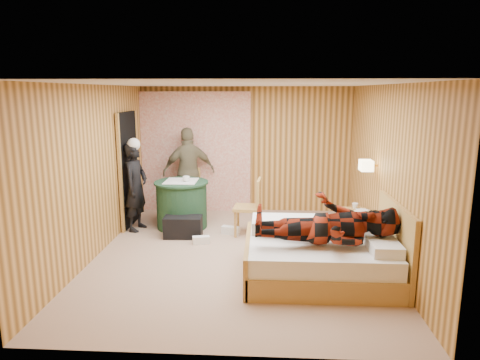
# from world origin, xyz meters

# --- Properties ---
(floor) EXTENTS (4.20, 5.00, 0.01)m
(floor) POSITION_xyz_m (0.00, 0.00, 0.00)
(floor) COLOR tan
(floor) RESTS_ON ground
(ceiling) EXTENTS (4.20, 5.00, 0.01)m
(ceiling) POSITION_xyz_m (0.00, 0.00, 2.50)
(ceiling) COLOR silver
(ceiling) RESTS_ON wall_back
(wall_back) EXTENTS (4.20, 0.02, 2.50)m
(wall_back) POSITION_xyz_m (0.00, 2.50, 1.25)
(wall_back) COLOR tan
(wall_back) RESTS_ON floor
(wall_left) EXTENTS (0.02, 5.00, 2.50)m
(wall_left) POSITION_xyz_m (-2.10, 0.00, 1.25)
(wall_left) COLOR tan
(wall_left) RESTS_ON floor
(wall_right) EXTENTS (0.02, 5.00, 2.50)m
(wall_right) POSITION_xyz_m (2.10, 0.00, 1.25)
(wall_right) COLOR tan
(wall_right) RESTS_ON floor
(curtain) EXTENTS (2.20, 0.08, 2.40)m
(curtain) POSITION_xyz_m (-1.00, 2.43, 1.20)
(curtain) COLOR silver
(curtain) RESTS_ON floor
(doorway) EXTENTS (0.06, 0.90, 2.05)m
(doorway) POSITION_xyz_m (-2.06, 1.40, 1.02)
(doorway) COLOR black
(doorway) RESTS_ON floor
(wall_lamp) EXTENTS (0.26, 0.24, 0.16)m
(wall_lamp) POSITION_xyz_m (1.92, 0.45, 1.30)
(wall_lamp) COLOR gold
(wall_lamp) RESTS_ON wall_right
(bed) EXTENTS (1.94, 1.48, 1.02)m
(bed) POSITION_xyz_m (1.13, -0.72, 0.30)
(bed) COLOR tan
(bed) RESTS_ON floor
(nightstand) EXTENTS (0.39, 0.52, 0.50)m
(nightstand) POSITION_xyz_m (1.88, 0.74, 0.26)
(nightstand) COLOR tan
(nightstand) RESTS_ON floor
(round_table) EXTENTS (0.96, 0.96, 0.85)m
(round_table) POSITION_xyz_m (-1.09, 1.29, 0.43)
(round_table) COLOR #22492C
(round_table) RESTS_ON floor
(chair_far) EXTENTS (0.43, 0.43, 0.93)m
(chair_far) POSITION_xyz_m (-1.09, 2.04, 0.54)
(chair_far) COLOR tan
(chair_far) RESTS_ON floor
(chair_near) EXTENTS (0.47, 0.47, 0.97)m
(chair_near) POSITION_xyz_m (0.18, 0.93, 0.56)
(chair_near) COLOR tan
(chair_near) RESTS_ON floor
(duffel_bag) EXTENTS (0.64, 0.35, 0.35)m
(duffel_bag) POSITION_xyz_m (-0.97, 0.75, 0.18)
(duffel_bag) COLOR black
(duffel_bag) RESTS_ON floor
(sneaker_left) EXTENTS (0.29, 0.17, 0.12)m
(sneaker_left) POSITION_xyz_m (-0.62, 0.45, 0.06)
(sneaker_left) COLOR white
(sneaker_left) RESTS_ON floor
(sneaker_right) EXTENTS (0.33, 0.20, 0.13)m
(sneaker_right) POSITION_xyz_m (-0.19, 0.94, 0.07)
(sneaker_right) COLOR white
(sneaker_right) RESTS_ON floor
(woman_standing) EXTENTS (0.47, 0.62, 1.54)m
(woman_standing) POSITION_xyz_m (-1.85, 1.10, 0.77)
(woman_standing) COLOR black
(woman_standing) RESTS_ON floor
(man_at_table) EXTENTS (1.09, 0.73, 1.72)m
(man_at_table) POSITION_xyz_m (-1.09, 2.09, 0.86)
(man_at_table) COLOR #72694C
(man_at_table) RESTS_ON floor
(man_on_bed) EXTENTS (0.86, 0.67, 1.77)m
(man_on_bed) POSITION_xyz_m (1.15, -0.94, 0.94)
(man_on_bed) COLOR maroon
(man_on_bed) RESTS_ON bed
(book_lower) EXTENTS (0.18, 0.23, 0.02)m
(book_lower) POSITION_xyz_m (1.88, 0.69, 0.52)
(book_lower) COLOR white
(book_lower) RESTS_ON nightstand
(book_upper) EXTENTS (0.27, 0.28, 0.02)m
(book_upper) POSITION_xyz_m (1.88, 0.69, 0.54)
(book_upper) COLOR white
(book_upper) RESTS_ON nightstand
(cup_nightstand) EXTENTS (0.11, 0.11, 0.09)m
(cup_nightstand) POSITION_xyz_m (1.88, 0.87, 0.55)
(cup_nightstand) COLOR white
(cup_nightstand) RESTS_ON nightstand
(cup_table) EXTENTS (0.16, 0.16, 0.10)m
(cup_table) POSITION_xyz_m (-0.99, 1.24, 0.90)
(cup_table) COLOR white
(cup_table) RESTS_ON round_table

